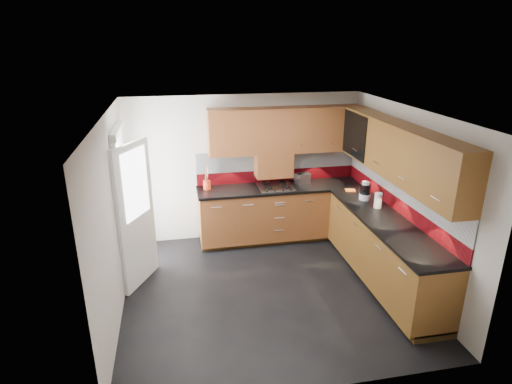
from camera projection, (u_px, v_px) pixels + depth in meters
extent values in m
cube|color=black|center=(268.00, 290.00, 5.83)|extent=(4.00, 3.80, 0.02)
cube|color=white|center=(270.00, 109.00, 4.98)|extent=(4.00, 3.80, 0.10)
cube|color=beige|center=(244.00, 167.00, 7.11)|extent=(4.00, 0.08, 2.64)
cube|color=beige|center=(315.00, 287.00, 3.72)|extent=(4.00, 0.08, 2.64)
cube|color=beige|center=(109.00, 220.00, 5.06)|extent=(0.08, 3.80, 2.64)
cube|color=beige|center=(409.00, 198.00, 5.76)|extent=(0.08, 3.80, 2.64)
cube|color=brown|center=(281.00, 213.00, 7.14)|extent=(2.70, 0.60, 0.95)
cube|color=brown|center=(384.00, 251.00, 5.86)|extent=(0.60, 2.60, 0.95)
cube|color=#402B12|center=(280.00, 235.00, 7.32)|extent=(2.70, 0.54, 0.10)
cube|color=#402B12|center=(382.00, 278.00, 6.01)|extent=(0.54, 2.60, 0.10)
cube|color=black|center=(281.00, 188.00, 6.98)|extent=(2.72, 0.62, 0.04)
cube|color=black|center=(387.00, 222.00, 5.68)|extent=(0.62, 2.60, 0.04)
cube|color=maroon|center=(277.00, 175.00, 7.21)|extent=(2.70, 0.02, 0.20)
cube|color=silver|center=(277.00, 160.00, 7.12)|extent=(2.70, 0.02, 0.34)
cube|color=maroon|center=(397.00, 204.00, 5.99)|extent=(0.02, 3.20, 0.20)
cube|color=silver|center=(399.00, 185.00, 5.90)|extent=(0.02, 3.20, 0.34)
cube|color=brown|center=(286.00, 130.00, 6.82)|extent=(2.50, 0.33, 0.72)
cube|color=brown|center=(399.00, 152.00, 5.54)|extent=(0.33, 2.87, 0.72)
cube|color=silver|center=(280.00, 146.00, 6.70)|extent=(1.80, 0.01, 0.16)
cube|color=silver|center=(386.00, 169.00, 5.55)|extent=(0.01, 2.00, 0.16)
cube|color=brown|center=(274.00, 164.00, 6.97)|extent=(0.60, 0.33, 0.40)
cube|color=black|center=(354.00, 135.00, 6.46)|extent=(0.01, 0.80, 0.66)
cube|color=#FFD18C|center=(373.00, 134.00, 6.52)|extent=(0.01, 0.76, 0.64)
cube|color=black|center=(365.00, 133.00, 6.48)|extent=(0.29, 0.76, 0.01)
cylinder|color=black|center=(373.00, 130.00, 6.22)|extent=(0.07, 0.07, 0.16)
cylinder|color=black|center=(369.00, 128.00, 6.36)|extent=(0.07, 0.07, 0.16)
cylinder|color=white|center=(364.00, 126.00, 6.50)|extent=(0.07, 0.07, 0.16)
cylinder|color=black|center=(360.00, 124.00, 6.63)|extent=(0.07, 0.07, 0.16)
cube|color=white|center=(125.00, 206.00, 5.96)|extent=(0.06, 0.95, 2.04)
cube|color=white|center=(136.00, 216.00, 5.68)|extent=(0.42, 0.73, 1.98)
cube|color=white|center=(135.00, 184.00, 5.53)|extent=(0.28, 0.50, 0.90)
cube|color=silver|center=(276.00, 187.00, 6.94)|extent=(0.56, 0.48, 0.02)
torus|color=black|center=(268.00, 188.00, 6.80)|extent=(0.13, 0.13, 0.02)
torus|color=black|center=(286.00, 187.00, 6.85)|extent=(0.13, 0.13, 0.02)
torus|color=black|center=(265.00, 183.00, 7.01)|extent=(0.13, 0.13, 0.02)
torus|color=black|center=(282.00, 182.00, 7.07)|extent=(0.13, 0.13, 0.02)
cube|color=black|center=(279.00, 191.00, 6.72)|extent=(0.43, 0.04, 0.02)
cylinder|color=red|center=(207.00, 185.00, 6.83)|extent=(0.12, 0.12, 0.15)
cylinder|color=#9A5F3D|center=(207.00, 174.00, 6.78)|extent=(0.06, 0.02, 0.29)
cylinder|color=#9A5F3D|center=(207.00, 174.00, 6.79)|extent=(0.05, 0.04, 0.27)
cylinder|color=#9A5F3D|center=(206.00, 173.00, 6.78)|extent=(0.06, 0.02, 0.31)
cylinder|color=#9A5F3D|center=(208.00, 175.00, 6.78)|extent=(0.03, 0.05, 0.25)
cylinder|color=#9A5F3D|center=(206.00, 174.00, 6.78)|extent=(0.04, 0.04, 0.28)
cube|color=silver|center=(302.00, 178.00, 7.10)|extent=(0.28, 0.22, 0.17)
cube|color=black|center=(303.00, 173.00, 7.07)|extent=(0.18, 0.08, 0.01)
cube|color=black|center=(302.00, 173.00, 7.10)|extent=(0.18, 0.08, 0.01)
cylinder|color=white|center=(365.00, 197.00, 6.41)|extent=(0.17, 0.17, 0.09)
cylinder|color=black|center=(365.00, 189.00, 6.37)|extent=(0.16, 0.16, 0.15)
cylinder|color=white|center=(366.00, 183.00, 6.33)|extent=(0.11, 0.11, 0.04)
cylinder|color=white|center=(378.00, 200.00, 6.08)|extent=(0.12, 0.12, 0.22)
cube|color=orange|center=(350.00, 190.00, 6.78)|extent=(0.18, 0.16, 0.02)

